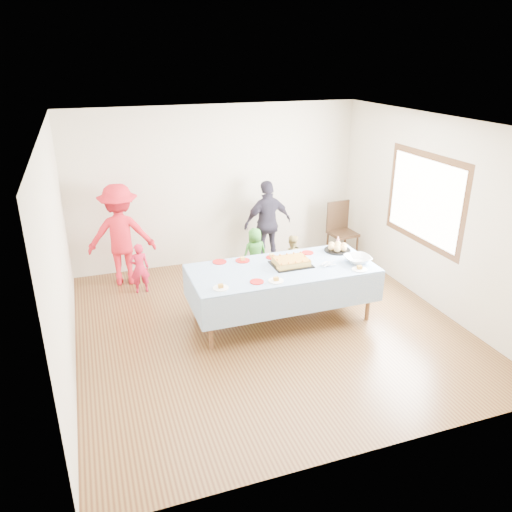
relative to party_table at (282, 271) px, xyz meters
The scene contains 22 objects.
ground 0.77m from the party_table, 154.15° to the right, with size 5.00×5.00×0.00m, color #4C2915.
room_walls 1.07m from the party_table, 149.11° to the right, with size 5.04×5.04×2.72m.
party_table is the anchor object (origin of this frame).
birthday_cake 0.18m from the party_table, 15.15° to the left, with size 0.53×0.41×0.09m.
rolls_tray 1.04m from the party_table, 16.89° to the left, with size 0.38×0.38×0.12m.
punch_bowl 1.07m from the party_table, ahead, with size 0.36×0.36×0.09m, color silver.
party_hat 1.14m from the party_table, 21.60° to the left, with size 0.11×0.11×0.19m, color white.
fork_pile 0.62m from the party_table, 13.81° to the right, with size 0.24×0.18×0.07m, color white, non-canonical shape.
plate_red_far_a 0.88m from the party_table, 148.93° to the left, with size 0.20×0.20×0.01m, color #B70D0E.
plate_red_far_b 0.59m from the party_table, 137.99° to the left, with size 0.20×0.20×0.01m, color #B70D0E.
plate_red_far_c 0.37m from the party_table, 92.05° to the left, with size 0.16×0.16×0.01m, color #B70D0E.
plate_red_far_d 0.65m from the party_table, 33.82° to the left, with size 0.17×0.17×0.01m, color #B70D0E.
plate_red_near 0.58m from the party_table, 145.76° to the right, with size 0.18×0.18×0.01m, color #B70D0E.
plate_white_left 1.02m from the party_table, 159.88° to the right, with size 0.20×0.20×0.01m, color white.
plate_white_mid 0.45m from the party_table, 122.07° to the right, with size 0.20×0.20×0.01m, color white.
plate_white_right 1.03m from the party_table, 23.33° to the right, with size 0.21×0.21×0.01m, color white.
dining_chair 2.57m from the party_table, 43.94° to the left, with size 0.48×0.48×1.02m.
toddler_left 2.32m from the party_table, 139.38° to the left, with size 0.29×0.19×0.80m, color red.
toddler_mid 1.49m from the party_table, 85.60° to the left, with size 0.41×0.27×0.84m, color #317E2A.
toddler_right 1.28m from the party_table, 60.86° to the left, with size 0.39×0.30×0.80m, color #A9914E.
adult_left 2.75m from the party_table, 134.96° to the left, with size 1.05×0.60×1.63m, color red.
adult_right 2.00m from the party_table, 75.21° to the left, with size 0.87×0.36×1.49m, color #2A2635.
Camera 1 is at (-2.11, -5.58, 3.47)m, focal length 35.00 mm.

